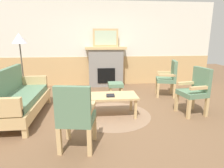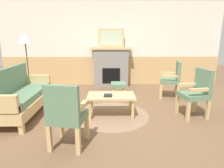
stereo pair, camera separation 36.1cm
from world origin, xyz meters
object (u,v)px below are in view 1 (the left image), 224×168
framed_picture (106,38)px  coffee_table (113,98)px  book_on_table (110,95)px  armchair_near_fireplace (195,89)px  couch (19,99)px  fireplace (106,66)px  armchair_by_window_left (169,77)px  armchair_front_left (76,115)px  footstool (116,85)px  floor_lamp_by_couch (19,43)px

framed_picture → coffee_table: (-0.02, -2.48, -1.17)m
book_on_table → armchair_near_fireplace: (1.78, 0.01, 0.08)m
couch → armchair_near_fireplace: (3.58, -0.15, 0.14)m
couch → coffee_table: bearing=-2.5°
fireplace → coffee_table: fireplace is taller
couch → armchair_by_window_left: size_ratio=1.84×
couch → armchair_front_left: size_ratio=1.84×
fireplace → book_on_table: fireplace is taller
armchair_by_window_left → armchair_front_left: size_ratio=1.00×
footstool → floor_lamp_by_couch: floor_lamp_by_couch is taller
framed_picture → floor_lamp_by_couch: (-2.19, -1.22, -0.11)m
couch → footstool: size_ratio=4.50×
coffee_table → framed_picture: bearing=89.4°
armchair_front_left → fireplace: bearing=79.6°
fireplace → armchair_by_window_left: size_ratio=1.33×
fireplace → floor_lamp_by_couch: size_ratio=0.77×
fireplace → armchair_front_left: 3.73m
book_on_table → coffee_table: bearing=49.4°
footstool → armchair_front_left: armchair_front_left is taller
fireplace → armchair_near_fireplace: bearing=-56.5°
couch → armchair_by_window_left: (3.50, 1.11, 0.14)m
couch → coffee_table: (1.87, -0.08, -0.01)m
armchair_near_fireplace → armchair_front_left: (-2.36, -1.12, 0.00)m
footstool → book_on_table: bearing=-100.8°
book_on_table → armchair_near_fireplace: size_ratio=0.18×
book_on_table → footstool: book_on_table is taller
framed_picture → couch: size_ratio=0.44×
couch → book_on_table: (1.80, -0.16, 0.06)m
armchair_front_left → book_on_table: bearing=62.1°
couch → armchair_near_fireplace: bearing=-2.4°
footstool → framed_picture: bearing=99.7°
framed_picture → footstool: (0.19, -1.11, -1.28)m
book_on_table → armchair_by_window_left: size_ratio=0.18×
coffee_table → armchair_by_window_left: (1.64, 1.19, 0.15)m
fireplace → coffee_table: (-0.02, -2.48, -0.27)m
couch → armchair_front_left: (1.22, -1.27, 0.14)m
book_on_table → floor_lamp_by_couch: bearing=147.5°
couch → armchair_near_fireplace: same height
coffee_table → floor_lamp_by_couch: floor_lamp_by_couch is taller
coffee_table → floor_lamp_by_couch: bearing=149.7°
coffee_table → book_on_table: book_on_table is taller
framed_picture → armchair_front_left: (-0.68, -3.67, -1.02)m
footstool → armchair_by_window_left: bearing=-7.5°
armchair_by_window_left → armchair_front_left: same height
couch → floor_lamp_by_couch: floor_lamp_by_couch is taller
footstool → coffee_table: bearing=-98.8°
coffee_table → armchair_front_left: (-0.65, -1.18, 0.15)m
fireplace → framed_picture: size_ratio=1.62×
couch → footstool: bearing=31.9°
fireplace → coffee_table: size_ratio=1.35×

